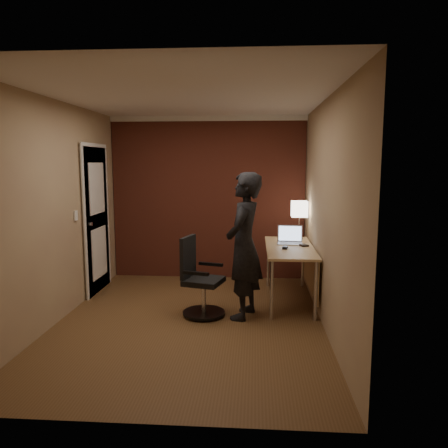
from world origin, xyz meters
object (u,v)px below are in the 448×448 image
(desk, at_px, (295,256))
(desk_lamp, at_px, (299,209))
(person, at_px, (244,246))
(laptop, at_px, (290,238))
(wallet, at_px, (304,245))
(mouse, at_px, (285,248))
(office_chair, at_px, (199,282))

(desk, relative_size, desk_lamp, 2.80)
(person, bearing_deg, laptop, 160.32)
(desk_lamp, bearing_deg, wallet, -88.69)
(desk_lamp, bearing_deg, laptop, -113.01)
(wallet, xyz_separation_m, person, (-0.76, -0.65, 0.11))
(person, bearing_deg, wallet, 146.10)
(mouse, distance_m, wallet, 0.32)
(laptop, bearing_deg, mouse, -102.55)
(desk, bearing_deg, laptop, 102.62)
(person, bearing_deg, office_chair, -76.37)
(wallet, bearing_deg, person, -139.23)
(desk_lamp, height_order, person, person)
(mouse, relative_size, office_chair, 0.11)
(desk, distance_m, desk_lamp, 0.81)
(desk_lamp, bearing_deg, office_chair, -136.94)
(desk, xyz_separation_m, wallet, (0.11, 0.04, 0.14))
(office_chair, bearing_deg, laptop, 36.61)
(laptop, relative_size, wallet, 3.15)
(wallet, height_order, office_chair, office_chair)
(office_chair, xyz_separation_m, person, (0.53, -0.02, 0.44))
(desk, distance_m, office_chair, 1.33)
(desk_lamp, height_order, mouse, desk_lamp)
(mouse, xyz_separation_m, office_chair, (-1.03, -0.44, -0.34))
(desk, xyz_separation_m, office_chair, (-1.17, -0.60, -0.19))
(desk, relative_size, laptop, 4.33)
(desk, distance_m, wallet, 0.18)
(office_chair, relative_size, person, 0.54)
(office_chair, bearing_deg, desk_lamp, 43.06)
(wallet, bearing_deg, desk, -160.96)
(office_chair, bearing_deg, wallet, 26.42)
(wallet, distance_m, person, 1.01)
(desk_lamp, height_order, laptop, desk_lamp)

